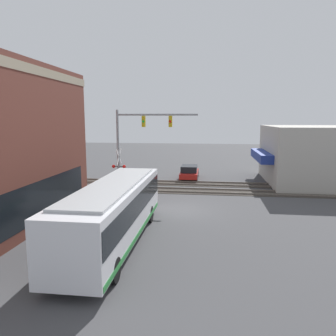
{
  "coord_description": "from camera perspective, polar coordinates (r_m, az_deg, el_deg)",
  "views": [
    {
      "loc": [
        -21.72,
        -1.89,
        6.24
      ],
      "look_at": [
        3.12,
        1.31,
        2.43
      ],
      "focal_mm": 35.0,
      "sensor_mm": 36.0,
      "label": 1
    }
  ],
  "objects": [
    {
      "name": "traffic_signal_gantry",
      "position": [
        27.13,
        -5.09,
        5.98
      ],
      "size": [
        0.42,
        6.72,
        6.94
      ],
      "color": "gray",
      "rests_on": "ground"
    },
    {
      "name": "parked_car_red",
      "position": [
        34.16,
        3.73,
        -0.78
      ],
      "size": [
        4.34,
        1.82,
        1.4
      ],
      "color": "#B21E19",
      "rests_on": "ground"
    },
    {
      "name": "city_bus",
      "position": [
        16.65,
        -9.39,
        -7.3
      ],
      "size": [
        11.44,
        2.59,
        3.07
      ],
      "color": "silver",
      "rests_on": "ground"
    },
    {
      "name": "rail_track_far",
      "position": [
        31.59,
        3.77,
        -2.71
      ],
      "size": [
        2.6,
        60.0,
        0.15
      ],
      "color": "#332D28",
      "rests_on": "ground"
    },
    {
      "name": "shop_building",
      "position": [
        34.78,
        24.79,
        2.08
      ],
      "size": [
        10.51,
        10.94,
        5.5
      ],
      "color": "#B2ADA3",
      "rests_on": "ground"
    },
    {
      "name": "ground_plane",
      "position": [
        22.68,
        2.3,
        -7.33
      ],
      "size": [
        120.0,
        120.0,
        0.0
      ],
      "primitive_type": "plane",
      "color": "#424244"
    },
    {
      "name": "rail_track_near",
      "position": [
        28.47,
        3.37,
        -3.97
      ],
      "size": [
        2.6,
        60.0,
        0.15
      ],
      "color": "#332D28",
      "rests_on": "ground"
    },
    {
      "name": "crossing_signal",
      "position": [
        27.39,
        -8.54,
        0.27
      ],
      "size": [
        1.41,
        1.18,
        3.81
      ],
      "color": "gray",
      "rests_on": "ground"
    }
  ]
}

